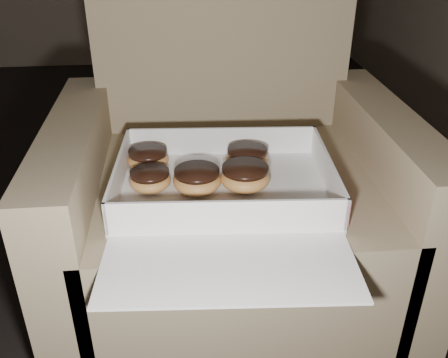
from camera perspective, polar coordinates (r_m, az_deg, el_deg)
armchair at (r=1.22m, az=0.87°, el=-2.66°), size 0.80×0.68×0.84m
bakery_box at (r=1.00m, az=0.29°, el=-1.97°), size 0.47×0.54×0.07m
donut_a at (r=1.12m, az=-8.65°, el=2.32°), size 0.09×0.09×0.05m
donut_b at (r=1.11m, az=2.66°, el=2.46°), size 0.10×0.10×0.05m
donut_c at (r=1.02m, az=-3.09°, el=-0.07°), size 0.10×0.10×0.05m
donut_d at (r=1.03m, az=2.42°, el=0.27°), size 0.10×0.10×0.05m
donut_e at (r=1.03m, az=-8.45°, el=-0.05°), size 0.09×0.09×0.04m
crumb_a at (r=0.94m, az=-4.27°, el=-4.49°), size 0.01×0.01×0.00m
crumb_b at (r=0.99m, az=6.91°, el=-2.67°), size 0.01×0.01×0.00m
crumb_c at (r=0.98m, az=-3.58°, el=-3.02°), size 0.01×0.01×0.00m
crumb_d at (r=0.99m, az=9.77°, el=-3.14°), size 0.01×0.01×0.00m
crumb_e at (r=0.92m, az=-3.43°, el=-5.22°), size 0.01×0.01×0.00m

